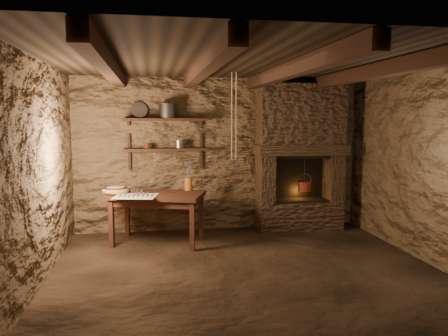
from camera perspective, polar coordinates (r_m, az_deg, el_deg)
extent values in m
plane|color=black|center=(5.24, 2.92, -13.22)|extent=(4.50, 4.50, 0.00)
cube|color=brown|center=(6.93, -0.58, 1.79)|extent=(4.50, 0.04, 2.40)
cube|color=brown|center=(3.07, 11.13, -4.33)|extent=(4.50, 0.04, 2.40)
cube|color=brown|center=(4.99, -23.10, -0.57)|extent=(0.04, 4.00, 2.40)
cube|color=brown|center=(5.88, 24.94, 0.34)|extent=(0.04, 4.00, 2.40)
cube|color=black|center=(4.98, 3.09, 13.78)|extent=(4.50, 4.00, 0.04)
cube|color=black|center=(4.87, -14.88, 12.67)|extent=(0.14, 3.95, 0.16)
cube|color=black|center=(4.88, -2.80, 12.85)|extent=(0.14, 3.95, 0.16)
cube|color=black|center=(5.10, 8.71, 12.52)|extent=(0.14, 3.95, 0.16)
cube|color=black|center=(5.49, 18.90, 11.81)|extent=(0.14, 3.95, 0.16)
cube|color=black|center=(6.68, -7.60, 2.42)|extent=(1.25, 0.30, 0.04)
cube|color=black|center=(6.66, -7.66, 6.29)|extent=(1.25, 0.30, 0.04)
cube|color=#3B291D|center=(7.15, 9.73, -6.06)|extent=(1.35, 0.45, 0.45)
cube|color=#3B291D|center=(6.88, 5.39, -1.41)|extent=(0.23, 0.45, 0.75)
cube|color=#3B291D|center=(7.25, 14.02, -1.17)|extent=(0.23, 0.45, 0.75)
cube|color=#3B291D|center=(6.97, 9.98, 2.39)|extent=(1.43, 0.51, 0.16)
cube|color=#3B291D|center=(6.98, 9.98, 6.91)|extent=(1.35, 0.45, 0.94)
cube|color=black|center=(7.23, 9.31, -1.08)|extent=(0.90, 0.06, 0.75)
cube|color=black|center=(6.23, -8.69, -3.51)|extent=(1.42, 1.08, 0.05)
cube|color=black|center=(6.25, -8.68, -4.24)|extent=(1.29, 0.94, 0.09)
cube|color=silver|center=(6.02, -11.44, -3.62)|extent=(0.64, 0.56, 0.01)
cylinder|color=#B06A22|center=(6.43, -4.63, -2.09)|extent=(0.12, 0.12, 0.18)
torus|color=#B06A22|center=(6.43, -4.08, -1.91)|extent=(0.02, 0.10, 0.10)
ellipsoid|color=#AA874A|center=(6.29, -13.97, -2.88)|extent=(0.50, 0.50, 0.13)
cylinder|color=#302E2B|center=(6.66, -7.32, 7.32)|extent=(0.35, 0.35, 0.20)
cylinder|color=gray|center=(6.76, -11.03, 7.46)|extent=(0.26, 0.15, 0.25)
cylinder|color=#521910|center=(6.67, -10.03, 2.90)|extent=(0.10, 0.10, 0.08)
cylinder|color=maroon|center=(7.04, 10.45, -2.37)|extent=(0.26, 0.26, 0.15)
torus|color=#302E2B|center=(7.03, 10.46, -1.63)|extent=(0.24, 0.02, 0.24)
cylinder|color=#302E2B|center=(7.01, 10.49, -0.39)|extent=(0.01, 0.01, 0.44)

